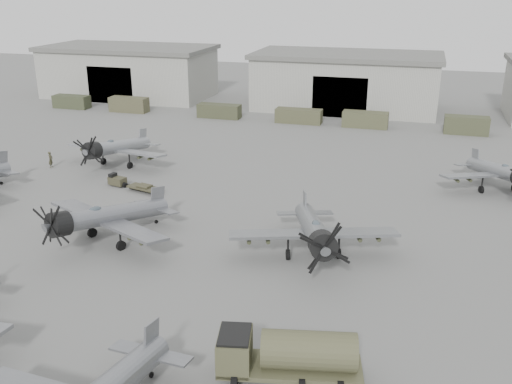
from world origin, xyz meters
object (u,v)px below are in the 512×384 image
(ground_crew, at_px, (51,160))
(aircraft_mid_1, at_px, (103,217))
(aircraft_mid_2, at_px, (314,231))
(tug_trailer, at_px, (128,184))
(aircraft_far_0, at_px, (114,148))
(aircraft_far_1, at_px, (501,172))
(fuel_tanker, at_px, (288,353))

(ground_crew, bearing_deg, aircraft_mid_1, -145.76)
(aircraft_mid_2, bearing_deg, tug_trailer, 135.02)
(aircraft_mid_1, distance_m, aircraft_far_0, 19.97)
(ground_crew, bearing_deg, aircraft_far_1, -94.43)
(aircraft_mid_2, height_order, tug_trailer, aircraft_mid_2)
(aircraft_far_1, height_order, tug_trailer, aircraft_far_1)
(aircraft_mid_1, relative_size, tug_trailer, 1.92)
(aircraft_mid_2, xyz_separation_m, aircraft_far_1, (14.56, 18.85, -0.20))
(aircraft_far_0, distance_m, fuel_tanker, 39.57)
(aircraft_mid_2, relative_size, tug_trailer, 1.98)
(tug_trailer, bearing_deg, aircraft_mid_2, -12.15)
(aircraft_mid_1, height_order, fuel_tanker, aircraft_mid_1)
(aircraft_far_1, bearing_deg, aircraft_mid_1, -169.69)
(aircraft_mid_1, distance_m, fuel_tanker, 20.91)
(aircraft_far_0, bearing_deg, fuel_tanker, -40.16)
(ground_crew, bearing_deg, aircraft_mid_2, -124.20)
(aircraft_far_1, height_order, fuel_tanker, aircraft_far_1)
(aircraft_mid_1, height_order, aircraft_mid_2, aircraft_mid_2)
(aircraft_far_1, bearing_deg, fuel_tanker, -136.13)
(tug_trailer, bearing_deg, aircraft_far_1, 28.15)
(aircraft_mid_2, distance_m, ground_crew, 34.54)
(aircraft_mid_2, distance_m, tug_trailer, 22.89)
(aircraft_far_0, bearing_deg, tug_trailer, -43.78)
(aircraft_mid_1, bearing_deg, ground_crew, 158.96)
(ground_crew, bearing_deg, aircraft_far_0, -82.22)
(ground_crew, bearing_deg, fuel_tanker, -140.55)
(aircraft_mid_2, distance_m, aircraft_far_1, 23.82)
(aircraft_mid_1, bearing_deg, fuel_tanker, -10.32)
(aircraft_far_1, bearing_deg, ground_crew, 162.50)
(aircraft_mid_1, relative_size, ground_crew, 6.63)
(tug_trailer, xyz_separation_m, ground_crew, (-11.20, 3.64, 0.44))
(aircraft_far_0, xyz_separation_m, aircraft_far_1, (39.58, 2.88, -0.10))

